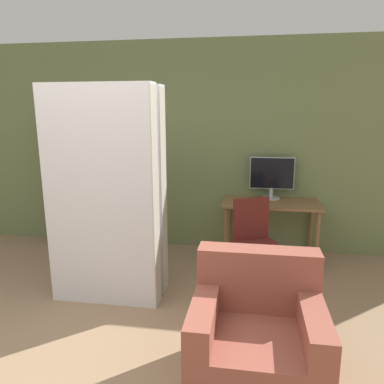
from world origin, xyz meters
name	(u,v)px	position (x,y,z in m)	size (l,w,h in m)	color
wall_back	(158,147)	(0.00, 3.14, 1.35)	(8.00, 0.06, 2.70)	#6B7A4C
desk	(271,210)	(1.49, 2.79, 0.63)	(1.17, 0.63, 0.73)	brown
monitor	(272,176)	(1.49, 2.98, 1.02)	(0.55, 0.22, 0.53)	#B7B7BC
office_chair	(256,252)	(1.32, 2.00, 0.37)	(0.59, 0.59, 0.92)	#4C4C51
bookshelf	(69,182)	(-1.24, 3.01, 0.85)	(0.74, 0.25, 1.81)	brown
mattress_near	(102,198)	(-0.10, 1.44, 1.02)	(1.04, 0.25, 2.05)	silver
mattress_far	(114,191)	(-0.10, 1.75, 1.02)	(1.04, 0.24, 2.05)	silver
armchair	(256,337)	(1.31, 0.56, 0.32)	(0.85, 0.80, 0.85)	#934C3D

